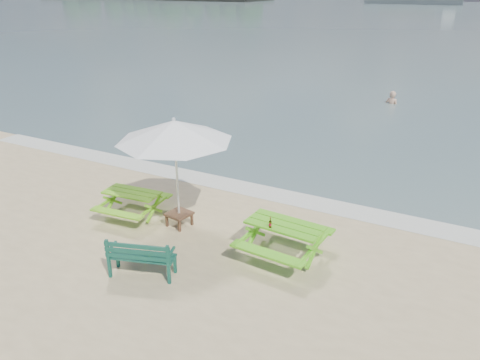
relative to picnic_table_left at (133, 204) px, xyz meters
The scene contains 9 objects.
sea 83.38m from the picnic_table_left, 88.51° to the left, with size 300.00×300.00×0.00m, color slate.
foam_strip 3.68m from the picnic_table_left, 53.63° to the left, with size 22.00×0.90×0.01m, color silver.
picnic_table_left is the anchor object (origin of this frame).
picnic_table_right 4.23m from the picnic_table_left, ahead, with size 1.80×1.98×0.80m.
park_bench 2.78m from the picnic_table_left, 46.19° to the right, with size 1.45×0.86×0.85m.
side_table 1.38m from the picnic_table_left, ahead, with size 0.64×0.64×0.36m.
patio_umbrella 2.55m from the picnic_table_left, ahead, with size 3.19×3.19×2.73m.
beer_bottle 4.05m from the picnic_table_left, ahead, with size 0.06×0.06×0.24m.
swimmer 16.21m from the picnic_table_left, 77.73° to the left, with size 0.75×0.57×1.86m.
Camera 1 is at (5.41, -6.69, 5.65)m, focal length 35.00 mm.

